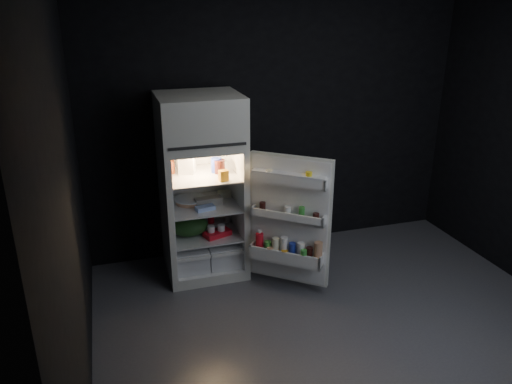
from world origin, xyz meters
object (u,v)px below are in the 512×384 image
object	(u,v)px
milk_jug	(187,161)
egg_carton	(208,201)
refrigerator	(201,180)
yogurt_tray	(217,233)
fridge_door	(289,223)

from	to	relation	value
milk_jug	egg_carton	xyz separation A→B (m)	(0.17, -0.12, -0.38)
refrigerator	yogurt_tray	xyz separation A→B (m)	(0.10, -0.16, -0.50)
refrigerator	yogurt_tray	distance (m)	0.54
fridge_door	milk_jug	bearing A→B (deg)	140.16
fridge_door	milk_jug	world-z (taller)	fridge_door
refrigerator	egg_carton	world-z (taller)	refrigerator
fridge_door	refrigerator	bearing A→B (deg)	137.48
milk_jug	yogurt_tray	bearing A→B (deg)	-24.39
refrigerator	egg_carton	bearing A→B (deg)	-56.34
fridge_door	yogurt_tray	xyz separation A→B (m)	(-0.57, 0.45, -0.23)
milk_jug	yogurt_tray	distance (m)	0.76
refrigerator	fridge_door	size ratio (longest dim) A/B	1.46
egg_carton	yogurt_tray	distance (m)	0.33
fridge_door	egg_carton	world-z (taller)	fridge_door
refrigerator	milk_jug	world-z (taller)	refrigerator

